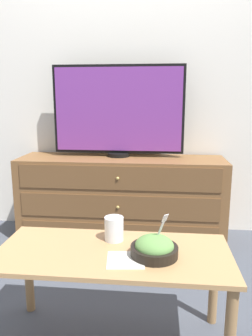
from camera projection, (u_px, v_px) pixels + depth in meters
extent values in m
plane|color=#474C56|center=(127.00, 225.00, 2.89)|extent=(12.00, 12.00, 0.00)
cube|color=white|center=(128.00, 73.00, 2.64)|extent=(12.00, 0.05, 2.60)
cube|color=brown|center=(121.00, 198.00, 2.58)|extent=(1.58, 0.42, 0.65)
cube|color=brown|center=(118.00, 235.00, 2.42)|extent=(1.46, 0.01, 0.17)
sphere|color=tan|center=(118.00, 235.00, 2.42)|extent=(0.02, 0.02, 0.02)
cube|color=brown|center=(118.00, 207.00, 2.38)|extent=(1.46, 0.01, 0.17)
sphere|color=tan|center=(118.00, 207.00, 2.37)|extent=(0.02, 0.02, 0.02)
cube|color=brown|center=(118.00, 178.00, 2.33)|extent=(1.46, 0.01, 0.17)
sphere|color=tan|center=(118.00, 178.00, 2.32)|extent=(0.02, 0.02, 0.02)
cylinder|color=black|center=(119.00, 154.00, 2.58)|extent=(0.17, 0.17, 0.03)
cube|color=black|center=(118.00, 110.00, 2.52)|extent=(1.01, 0.04, 0.67)
cube|color=#7A3893|center=(118.00, 110.00, 2.49)|extent=(0.97, 0.01, 0.63)
cube|color=tan|center=(113.00, 253.00, 1.42)|extent=(1.02, 0.45, 0.02)
cylinder|color=#9C7549|center=(29.00, 272.00, 1.69)|extent=(0.04, 0.04, 0.43)
cylinder|color=#9C7549|center=(214.00, 283.00, 1.60)|extent=(0.04, 0.04, 0.43)
cylinder|color=black|center=(154.00, 251.00, 1.37)|extent=(0.20, 0.20, 0.04)
ellipsoid|color=#66994C|center=(154.00, 246.00, 1.36)|extent=(0.16, 0.16, 0.09)
cube|color=silver|center=(159.00, 233.00, 1.36)|extent=(0.06, 0.06, 0.15)
cube|color=silver|center=(165.00, 218.00, 1.32)|extent=(0.03, 0.03, 0.03)
cylinder|color=white|center=(114.00, 233.00, 1.52)|extent=(0.08, 0.08, 0.07)
cylinder|color=white|center=(114.00, 229.00, 1.51)|extent=(0.09, 0.09, 0.11)
cube|color=silver|center=(125.00, 260.00, 1.33)|extent=(0.16, 0.16, 0.00)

